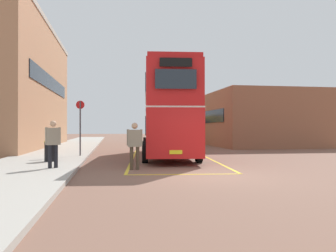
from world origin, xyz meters
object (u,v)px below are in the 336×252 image
Objects in this scene: double_decker_bus at (168,112)px; litter_bin at (51,151)px; pedestrian_boarding at (135,142)px; single_deck_bus at (169,128)px; pedestrian_waiting_near at (53,140)px; bus_stop_sign at (80,123)px.

double_decker_bus reaches higher than litter_bin.
pedestrian_boarding is (-2.20, -5.53, -1.45)m from double_decker_bus.
single_deck_bus is at bearing 67.97° from litter_bin.
litter_bin is at bearing -112.03° from single_deck_bus.
single_deck_bus is 24.17m from litter_bin.
pedestrian_waiting_near is 2.72m from litter_bin.
litter_bin is at bearing -108.75° from bus_stop_sign.
pedestrian_waiting_near is (-5.20, -5.65, -1.36)m from double_decker_bus.
single_deck_bus is 2.87× the size of bus_stop_sign.
double_decker_bus reaches higher than bus_stop_sign.
pedestrian_waiting_near is 0.60× the size of bus_stop_sign.
litter_bin is (-0.54, 2.61, -0.57)m from pedestrian_waiting_near.
single_deck_bus reaches higher than litter_bin.
double_decker_bus is at bearing 27.95° from litter_bin.
single_deck_bus is 26.40m from pedestrian_waiting_near.
litter_bin is 0.30× the size of bus_stop_sign.
double_decker_bus is 3.59× the size of bus_stop_sign.
bus_stop_sign reaches higher than single_deck_bus.
pedestrian_boarding is at bearing -35.08° from litter_bin.
double_decker_bus is 1.25× the size of single_deck_bus.
single_deck_bus is (3.32, 19.34, -0.88)m from double_decker_bus.
double_decker_bus is 6.13m from pedestrian_boarding.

